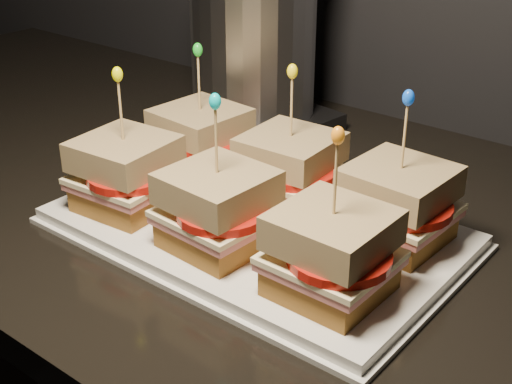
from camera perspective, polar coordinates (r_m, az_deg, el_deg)
The scene contains 47 objects.
platter at distance 0.80m, azimuth 0.00°, elevation -2.95°, with size 0.44×0.27×0.02m, color white.
platter_rim at distance 0.80m, azimuth 0.00°, elevation -3.32°, with size 0.45×0.28×0.01m, color white.
sandwich_0_bread_bot at distance 0.91m, azimuth -4.36°, elevation 2.48°, with size 0.10×0.10×0.03m, color #583517.
sandwich_0_ham at distance 0.91m, azimuth -4.40°, elevation 3.48°, with size 0.11×0.10×0.01m, color #CD5D5F.
sandwich_0_cheese at distance 0.90m, azimuth -4.41°, elevation 3.89°, with size 0.11×0.10×0.01m, color #FCECAF.
sandwich_0_tomato at distance 0.89m, azimuth -4.12°, elevation 4.04°, with size 0.10×0.10×0.01m, color #B6160D.
sandwich_0_bread_top at distance 0.89m, azimuth -4.48°, elevation 5.59°, with size 0.10×0.10×0.03m, color #502F12.
sandwich_0_pick at distance 0.88m, azimuth -4.58°, elevation 8.44°, with size 0.00×0.00×0.09m, color tan.
sandwich_0_frill at distance 0.87m, azimuth -4.69°, elevation 11.28°, with size 0.01×0.01×0.02m, color green.
sandwich_1_bread_bot at distance 0.83m, azimuth 2.70°, elevation 0.05°, with size 0.10×0.10×0.03m, color #583517.
sandwich_1_ham at distance 0.83m, azimuth 2.72°, elevation 1.13°, with size 0.11×0.10×0.01m, color #CD5D5F.
sandwich_1_cheese at distance 0.82m, azimuth 2.73°, elevation 1.57°, with size 0.11×0.10×0.01m, color #FCECAF.
sandwich_1_tomato at distance 0.81m, azimuth 3.18°, elevation 1.69°, with size 0.10×0.10×0.01m, color #B6160D.
sandwich_1_bread_top at distance 0.81m, azimuth 2.78°, elevation 3.41°, with size 0.10×0.10×0.03m, color #502F12.
sandwich_1_pick at distance 0.79m, azimuth 2.85°, elevation 6.52°, with size 0.00×0.00×0.09m, color tan.
sandwich_1_frill at distance 0.78m, azimuth 2.92°, elevation 9.62°, with size 0.01×0.01×0.02m, color yellow.
sandwich_2_bread_bot at distance 0.77m, azimuth 11.08°, elevation -2.84°, with size 0.10×0.10×0.03m, color #583517.
sandwich_2_ham at distance 0.76m, azimuth 11.20°, elevation -1.70°, with size 0.11×0.10×0.01m, color #CD5D5F.
sandwich_2_cheese at distance 0.76m, azimuth 11.24°, elevation -1.23°, with size 0.11×0.10×0.01m, color #FCECAF.
sandwich_2_tomato at distance 0.75m, azimuth 11.88°, elevation -1.15°, with size 0.10×0.10×0.01m, color #B6160D.
sandwich_2_bread_top at distance 0.75m, azimuth 11.43°, elevation 0.73°, with size 0.10×0.10×0.03m, color #502F12.
sandwich_2_pick at distance 0.73m, azimuth 11.76°, elevation 4.04°, with size 0.00×0.00×0.09m, color tan.
sandwich_2_frill at distance 0.71m, azimuth 12.09°, elevation 7.39°, with size 0.01×0.01×0.02m, color blue.
sandwich_3_bread_bot at distance 0.84m, azimuth -10.19°, elevation -0.28°, with size 0.10×0.10×0.03m, color #583517.
sandwich_3_ham at distance 0.83m, azimuth -10.28°, elevation 0.79°, with size 0.11×0.10×0.01m, color #CD5D5F.
sandwich_3_cheese at distance 0.83m, azimuth -10.32°, elevation 1.23°, with size 0.11×0.10×0.01m, color #FCECAF.
sandwich_3_tomato at distance 0.81m, azimuth -10.11°, elevation 1.34°, with size 0.10×0.10×0.01m, color #B6160D.
sandwich_3_bread_top at distance 0.81m, azimuth -10.48°, elevation 3.06°, with size 0.10×0.10×0.03m, color #502F12.
sandwich_3_pick at distance 0.80m, azimuth -10.76°, elevation 6.14°, with size 0.00×0.00×0.09m, color tan.
sandwich_3_frill at distance 0.78m, azimuth -11.03°, elevation 9.23°, with size 0.01×0.01×0.02m, color #ECEE01.
sandwich_4_bread_bot at distance 0.75m, azimuth -3.01°, elevation -3.30°, with size 0.10×0.10×0.03m, color #583517.
sandwich_4_ham at distance 0.74m, azimuth -3.04°, elevation -2.13°, with size 0.11×0.10×0.01m, color #CD5D5F.
sandwich_4_cheese at distance 0.74m, azimuth -3.06°, elevation -1.65°, with size 0.11×0.10×0.01m, color #FCECAF.
sandwich_4_tomato at distance 0.72m, azimuth -2.67°, elevation -1.58°, with size 0.10×0.10×0.01m, color #B6160D.
sandwich_4_bread_top at distance 0.72m, azimuth -3.11°, elevation 0.36°, with size 0.10×0.10×0.03m, color #502F12.
sandwich_4_pick at distance 0.70m, azimuth -3.20°, elevation 3.79°, with size 0.00×0.00×0.09m, color tan.
sandwich_4_frill at distance 0.69m, azimuth -3.30°, elevation 7.25°, with size 0.01×0.01×0.02m, color #06B7BF.
sandwich_5_bread_bot at distance 0.68m, azimuth 5.94°, elevation -6.95°, with size 0.10×0.10×0.03m, color #583517.
sandwich_5_ham at distance 0.67m, azimuth 6.01°, elevation -5.70°, with size 0.11×0.10×0.01m, color #CD5D5F.
sandwich_5_cheese at distance 0.66m, azimuth 6.04°, elevation -5.19°, with size 0.11×0.10×0.01m, color #FCECAF.
sandwich_5_tomato at distance 0.65m, azimuth 6.67°, elevation -5.19°, with size 0.10×0.10×0.01m, color #B6160D.
sandwich_5_bread_top at distance 0.65m, azimuth 6.16°, elevation -3.03°, with size 0.10×0.10×0.03m, color #502F12.
sandwich_5_pick at distance 0.63m, azimuth 6.36°, elevation 0.70°, with size 0.00×0.00×0.09m, color tan.
sandwich_5_frill at distance 0.61m, azimuth 6.57°, elevation 4.51°, with size 0.01×0.01×0.02m, color orange.
appliance_base at distance 1.10m, azimuth -0.21°, elevation 5.88°, with size 0.22×0.18×0.03m, color #262628.
appliance_body at distance 1.06m, azimuth -0.22°, elevation 12.57°, with size 0.18×0.18×0.24m, color silver.
appliance at distance 1.07m, azimuth -0.22°, elevation 12.34°, with size 0.22×0.18×0.28m, color silver, non-canonical shape.
Camera 1 is at (0.54, 1.02, 1.32)m, focal length 50.00 mm.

